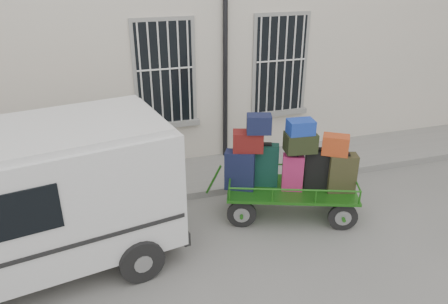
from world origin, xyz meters
TOP-DOWN VIEW (x-y plane):
  - ground at (0.00, 0.00)m, footprint 80.00×80.00m
  - building at (0.00, 5.50)m, footprint 24.00×5.15m
  - sidewalk at (0.00, 2.20)m, footprint 24.00×1.70m
  - luggage_cart at (1.36, 0.22)m, footprint 2.82×1.83m
  - van at (-3.21, -0.08)m, footprint 4.98×2.81m

SIDE VIEW (x-z plane):
  - ground at x=0.00m, z-range 0.00..0.00m
  - sidewalk at x=0.00m, z-range 0.00..0.15m
  - luggage_cart at x=1.36m, z-range -0.02..2.05m
  - van at x=-3.21m, z-range 0.17..2.54m
  - building at x=0.00m, z-range 0.00..6.00m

